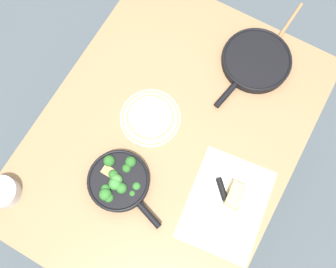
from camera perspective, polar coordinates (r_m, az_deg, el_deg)
The scene contains 10 objects.
ground_plane at distance 2.23m, azimuth 0.00°, elevation -5.70°, with size 14.00×14.00×0.00m, color #424C51.
dining_table_red at distance 1.55m, azimuth 0.00°, elevation -1.01°, with size 1.30×0.98×0.77m.
skillet_broccoli at distance 1.42m, azimuth -7.57°, elevation -7.18°, with size 0.23×0.34×0.08m.
skillet_eggs at distance 1.62m, azimuth 13.25°, elevation 10.80°, with size 0.41×0.29×0.04m.
wooden_spoon at distance 1.70m, azimuth 16.34°, elevation 13.66°, with size 0.34×0.06×0.02m.
parchment_sheet at distance 1.44m, azimuth 8.87°, elevation -10.54°, with size 0.40×0.32×0.00m.
grater_knife at distance 1.44m, azimuth 8.79°, elevation -10.12°, with size 0.20×0.20×0.02m.
cheese_block at distance 1.43m, azimuth 10.22°, elevation -9.26°, with size 0.10×0.06×0.05m.
dinner_plate_stack at distance 1.49m, azimuth -2.71°, elevation 2.53°, with size 0.24×0.24×0.03m.
prep_bowl_steel at distance 1.53m, azimuth -23.86°, elevation -8.09°, with size 0.12×0.12×0.06m.
Camera 1 is at (0.36, 0.20, 2.19)m, focal length 40.00 mm.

